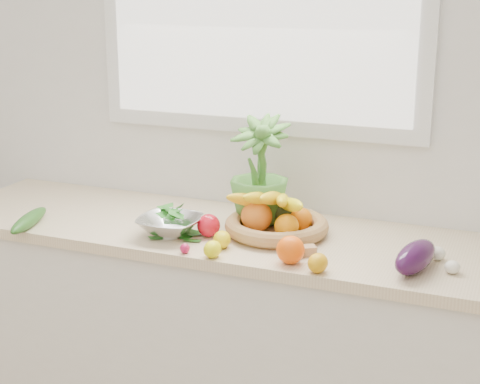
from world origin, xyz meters
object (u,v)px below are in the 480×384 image
at_px(eggplant, 415,257).
at_px(potted_herb, 259,169).
at_px(apple, 209,225).
at_px(colander_with_spinach, 170,220).
at_px(cucumber, 29,220).
at_px(fruit_basket, 276,220).

distance_m(eggplant, potted_herb, 0.66).
bearing_deg(potted_herb, apple, -126.29).
distance_m(potted_herb, colander_with_spinach, 0.37).
distance_m(cucumber, potted_herb, 0.86).
bearing_deg(colander_with_spinach, cucumber, -168.62).
relative_size(potted_herb, fruit_basket, 1.01).
bearing_deg(eggplant, fruit_basket, 162.31).
bearing_deg(eggplant, apple, 175.96).
bearing_deg(fruit_basket, eggplant, -17.69).
relative_size(apple, eggplant, 0.35).
relative_size(apple, fruit_basket, 0.21).
xyz_separation_m(apple, colander_with_spinach, (-0.13, -0.05, 0.02)).
xyz_separation_m(eggplant, cucumber, (-1.37, -0.10, -0.02)).
xyz_separation_m(cucumber, potted_herb, (0.77, 0.32, 0.19)).
relative_size(eggplant, fruit_basket, 0.61).
distance_m(eggplant, fruit_basket, 0.54).
xyz_separation_m(apple, eggplant, (0.72, -0.05, 0.01)).
bearing_deg(apple, fruit_basket, 28.26).
xyz_separation_m(potted_herb, colander_with_spinach, (-0.25, -0.22, -0.16)).
xyz_separation_m(apple, potted_herb, (0.12, 0.17, 0.17)).
distance_m(apple, cucumber, 0.67).
height_order(cucumber, fruit_basket, fruit_basket).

